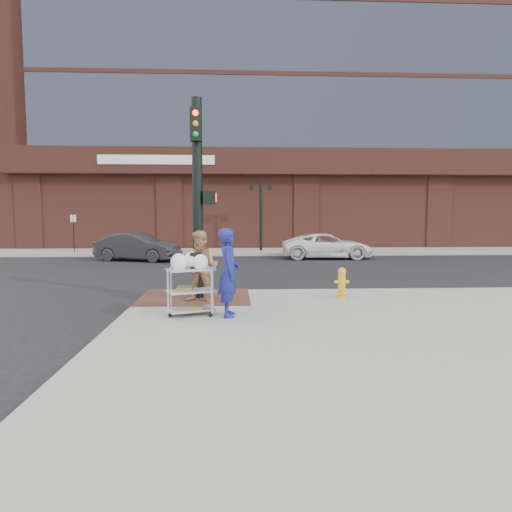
{
  "coord_description": "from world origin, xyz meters",
  "views": [
    {
      "loc": [
        0.41,
        -10.8,
        2.29
      ],
      "look_at": [
        0.95,
        0.45,
        1.25
      ],
      "focal_mm": 32.0,
      "sensor_mm": 36.0,
      "label": 1
    }
  ],
  "objects": [
    {
      "name": "utility_cart",
      "position": [
        -0.51,
        -1.2,
        0.76
      ],
      "size": [
        1.09,
        0.85,
        1.34
      ],
      "color": "#A1A0A6",
      "rests_on": "sidewalk_near"
    },
    {
      "name": "newsbox_blue",
      "position": [
        -5.67,
        15.41,
        0.61
      ],
      "size": [
        0.4,
        0.37,
        0.92
      ],
      "primitive_type": "cube",
      "rotation": [
        0.0,
        0.0,
        0.05
      ],
      "color": "#1B4EB0",
      "rests_on": "sidewalk_far"
    },
    {
      "name": "traffic_signal_pole",
      "position": [
        -0.48,
        0.77,
        2.83
      ],
      "size": [
        0.61,
        0.51,
        5.0
      ],
      "color": "black",
      "rests_on": "sidewalk_near"
    },
    {
      "name": "brick_curb_ramp",
      "position": [
        -0.6,
        0.9,
        0.16
      ],
      "size": [
        2.8,
        2.4,
        0.01
      ],
      "primitive_type": "cube",
      "color": "#492E22",
      "rests_on": "sidewalk_near"
    },
    {
      "name": "sidewalk_far",
      "position": [
        12.5,
        32.0,
        0.07
      ],
      "size": [
        65.0,
        36.0,
        0.15
      ],
      "primitive_type": "cube",
      "color": "gray",
      "rests_on": "ground"
    },
    {
      "name": "pedestrian_tan",
      "position": [
        -0.37,
        0.2,
        1.02
      ],
      "size": [
        1.0,
        0.88,
        1.74
      ],
      "primitive_type": "imported",
      "rotation": [
        0.0,
        0.0,
        -0.3
      ],
      "color": "#B07F53",
      "rests_on": "sidewalk_near"
    },
    {
      "name": "lamp_post",
      "position": [
        2.0,
        16.0,
        2.62
      ],
      "size": [
        1.32,
        0.22,
        4.0
      ],
      "color": "black",
      "rests_on": "sidewalk_far"
    },
    {
      "name": "parking_sign",
      "position": [
        -8.5,
        15.0,
        1.25
      ],
      "size": [
        0.05,
        0.05,
        2.2
      ],
      "primitive_type": "cylinder",
      "color": "black",
      "rests_on": "sidewalk_far"
    },
    {
      "name": "bank_building",
      "position": [
        5.0,
        31.0,
        14.15
      ],
      "size": [
        42.0,
        26.0,
        28.0
      ],
      "primitive_type": "cube",
      "color": "brown",
      "rests_on": "sidewalk_far"
    },
    {
      "name": "fire_hydrant",
      "position": [
        3.15,
        0.57,
        0.55
      ],
      "size": [
        0.37,
        0.26,
        0.79
      ],
      "color": "orange",
      "rests_on": "sidewalk_near"
    },
    {
      "name": "woman_blue",
      "position": [
        0.3,
        -1.36,
        1.08
      ],
      "size": [
        0.45,
        0.68,
        1.85
      ],
      "primitive_type": "imported",
      "rotation": [
        0.0,
        0.0,
        1.59
      ],
      "color": "navy",
      "rests_on": "sidewalk_near"
    },
    {
      "name": "sedan_dark",
      "position": [
        -4.31,
        11.72,
        0.68
      ],
      "size": [
        4.39,
        2.7,
        1.37
      ],
      "primitive_type": "imported",
      "rotation": [
        0.0,
        0.0,
        1.25
      ],
      "color": "black",
      "rests_on": "ground"
    },
    {
      "name": "minivan_white",
      "position": [
        5.22,
        12.38,
        0.65
      ],
      "size": [
        4.74,
        2.36,
        1.29
      ],
      "primitive_type": "imported",
      "rotation": [
        0.0,
        0.0,
        1.52
      ],
      "color": "white",
      "rests_on": "ground"
    },
    {
      "name": "ground",
      "position": [
        0.0,
        0.0,
        0.0
      ],
      "size": [
        220.0,
        220.0,
        0.0
      ],
      "primitive_type": "plane",
      "color": "black",
      "rests_on": "ground"
    },
    {
      "name": "newsbox_yellow",
      "position": [
        -5.55,
        15.42,
        0.66
      ],
      "size": [
        0.55,
        0.53,
        1.01
      ],
      "primitive_type": "cube",
      "rotation": [
        0.0,
        0.0,
        -0.43
      ],
      "color": "orange",
      "rests_on": "sidewalk_far"
    }
  ]
}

